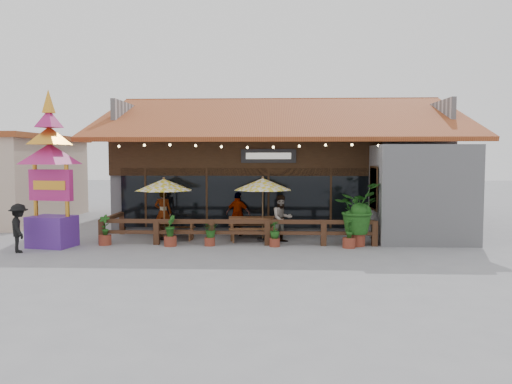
{
  "coord_description": "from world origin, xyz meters",
  "views": [
    {
      "loc": [
        -0.19,
        -18.16,
        3.15
      ],
      "look_at": [
        -0.99,
        1.5,
        1.77
      ],
      "focal_mm": 35.0,
      "sensor_mm": 36.0,
      "label": 1
    }
  ],
  "objects_px": {
    "picnic_table_right": "(252,225)",
    "pedestrian": "(19,228)",
    "picnic_table_left": "(176,227)",
    "umbrella_left": "(164,185)",
    "umbrella_right": "(263,184)",
    "thai_sign_tower": "(50,158)",
    "tropical_plant": "(357,210)"
  },
  "relations": [
    {
      "from": "umbrella_right",
      "to": "thai_sign_tower",
      "type": "height_order",
      "value": "thai_sign_tower"
    },
    {
      "from": "umbrella_right",
      "to": "picnic_table_right",
      "type": "height_order",
      "value": "umbrella_right"
    },
    {
      "from": "umbrella_left",
      "to": "picnic_table_right",
      "type": "distance_m",
      "value": 3.69
    },
    {
      "from": "thai_sign_tower",
      "to": "pedestrian",
      "type": "relative_size",
      "value": 3.63
    },
    {
      "from": "umbrella_right",
      "to": "picnic_table_right",
      "type": "relative_size",
      "value": 1.55
    },
    {
      "from": "umbrella_left",
      "to": "umbrella_right",
      "type": "xyz_separation_m",
      "value": [
        3.77,
        0.08,
        0.03
      ]
    },
    {
      "from": "picnic_table_right",
      "to": "pedestrian",
      "type": "relative_size",
      "value": 1.19
    },
    {
      "from": "umbrella_left",
      "to": "thai_sign_tower",
      "type": "bearing_deg",
      "value": -153.9
    },
    {
      "from": "umbrella_left",
      "to": "tropical_plant",
      "type": "xyz_separation_m",
      "value": [
        7.15,
        -1.11,
        -0.8
      ]
    },
    {
      "from": "picnic_table_right",
      "to": "tropical_plant",
      "type": "height_order",
      "value": "tropical_plant"
    },
    {
      "from": "picnic_table_left",
      "to": "pedestrian",
      "type": "bearing_deg",
      "value": -148.37
    },
    {
      "from": "umbrella_left",
      "to": "umbrella_right",
      "type": "relative_size",
      "value": 0.92
    },
    {
      "from": "umbrella_left",
      "to": "picnic_table_left",
      "type": "bearing_deg",
      "value": 8.15
    },
    {
      "from": "umbrella_left",
      "to": "thai_sign_tower",
      "type": "distance_m",
      "value": 4.11
    },
    {
      "from": "thai_sign_tower",
      "to": "pedestrian",
      "type": "height_order",
      "value": "thai_sign_tower"
    },
    {
      "from": "picnic_table_right",
      "to": "pedestrian",
      "type": "xyz_separation_m",
      "value": [
        -7.58,
        -2.87,
        0.23
      ]
    },
    {
      "from": "umbrella_right",
      "to": "picnic_table_right",
      "type": "xyz_separation_m",
      "value": [
        -0.41,
        -0.01,
        -1.54
      ]
    },
    {
      "from": "tropical_plant",
      "to": "picnic_table_left",
      "type": "bearing_deg",
      "value": 170.14
    },
    {
      "from": "picnic_table_right",
      "to": "tropical_plant",
      "type": "distance_m",
      "value": 4.03
    },
    {
      "from": "umbrella_right",
      "to": "picnic_table_right",
      "type": "distance_m",
      "value": 1.59
    },
    {
      "from": "umbrella_left",
      "to": "picnic_table_left",
      "type": "distance_m",
      "value": 1.68
    },
    {
      "from": "umbrella_right",
      "to": "picnic_table_left",
      "type": "relative_size",
      "value": 1.96
    },
    {
      "from": "umbrella_right",
      "to": "picnic_table_left",
      "type": "bearing_deg",
      "value": -179.6
    },
    {
      "from": "picnic_table_left",
      "to": "tropical_plant",
      "type": "relative_size",
      "value": 0.68
    },
    {
      "from": "tropical_plant",
      "to": "pedestrian",
      "type": "xyz_separation_m",
      "value": [
        -11.37,
        -1.69,
        -0.48
      ]
    },
    {
      "from": "thai_sign_tower",
      "to": "tropical_plant",
      "type": "bearing_deg",
      "value": 3.43
    },
    {
      "from": "picnic_table_right",
      "to": "thai_sign_tower",
      "type": "xyz_separation_m",
      "value": [
        -6.94,
        -1.83,
        2.54
      ]
    },
    {
      "from": "umbrella_right",
      "to": "picnic_table_left",
      "type": "distance_m",
      "value": 3.74
    },
    {
      "from": "picnic_table_right",
      "to": "pedestrian",
      "type": "bearing_deg",
      "value": -159.27
    },
    {
      "from": "picnic_table_left",
      "to": "pedestrian",
      "type": "height_order",
      "value": "pedestrian"
    },
    {
      "from": "umbrella_left",
      "to": "umbrella_right",
      "type": "distance_m",
      "value": 3.77
    },
    {
      "from": "umbrella_right",
      "to": "tropical_plant",
      "type": "bearing_deg",
      "value": -19.46
    }
  ]
}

